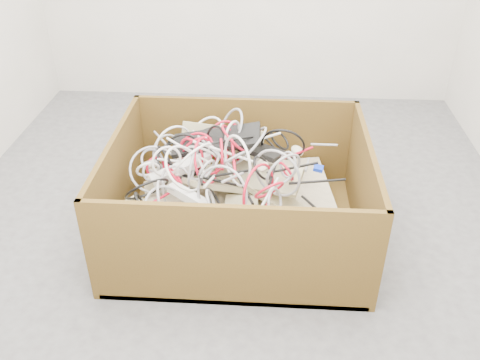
# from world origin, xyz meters

# --- Properties ---
(ground) EXTENTS (3.00, 3.00, 0.00)m
(ground) POSITION_xyz_m (0.00, 0.00, 0.00)
(ground) COLOR #4B4A4D
(ground) RESTS_ON ground
(cardboard_box) EXTENTS (1.19, 0.99, 0.52)m
(cardboard_box) POSITION_xyz_m (0.02, -0.20, 0.13)
(cardboard_box) COLOR #442F11
(cardboard_box) RESTS_ON ground
(keyboard_pile) EXTENTS (0.99, 0.83, 0.40)m
(keyboard_pile) POSITION_xyz_m (0.01, -0.18, 0.29)
(keyboard_pile) COLOR tan
(keyboard_pile) RESTS_ON cardboard_box
(mice_scatter) EXTENTS (0.82, 0.71, 0.15)m
(mice_scatter) POSITION_xyz_m (-0.05, -0.18, 0.36)
(mice_scatter) COLOR #BFB49A
(mice_scatter) RESTS_ON keyboard_pile
(power_strip_left) EXTENTS (0.29, 0.19, 0.12)m
(power_strip_left) POSITION_xyz_m (-0.23, -0.20, 0.37)
(power_strip_left) COLOR silver
(power_strip_left) RESTS_ON keyboard_pile
(power_strip_right) EXTENTS (0.25, 0.17, 0.09)m
(power_strip_right) POSITION_xyz_m (-0.14, -0.41, 0.35)
(power_strip_right) COLOR silver
(power_strip_right) RESTS_ON keyboard_pile
(vga_plug) EXTENTS (0.05, 0.05, 0.03)m
(vga_plug) POSITION_xyz_m (0.41, -0.15, 0.36)
(vga_plug) COLOR #0D2CCC
(vga_plug) RESTS_ON keyboard_pile
(cable_tangle) EXTENTS (1.06, 0.86, 0.41)m
(cable_tangle) POSITION_xyz_m (-0.09, -0.20, 0.40)
(cable_tangle) COLOR gray
(cable_tangle) RESTS_ON keyboard_pile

